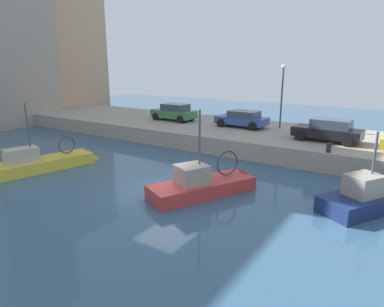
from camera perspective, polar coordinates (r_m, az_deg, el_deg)
The scene contains 11 objects.
water_surface at distance 16.92m, azimuth -4.47°, elevation -6.17°, with size 80.00×80.00×0.00m, color #335675.
quay_wall at distance 26.41m, azimuth 10.96°, elevation 2.66°, with size 9.00×56.00×1.20m, color #9E9384.
fishing_boat_navy at distance 17.24m, azimuth 29.10°, elevation -7.22°, with size 6.31×4.64×4.16m.
fishing_boat_red at distance 16.48m, azimuth 2.74°, elevation -6.21°, with size 6.11×4.11×4.86m.
fishing_boat_yellow at distance 21.90m, azimuth -23.38°, elevation -2.11°, with size 6.92×3.04×4.69m.
parked_car_black at distance 23.48m, azimuth 21.94°, elevation 3.68°, with size 2.06×4.27×1.46m.
parked_car_green at distance 30.10m, azimuth -3.04°, elevation 6.99°, with size 2.00×4.02×1.47m.
parked_car_blue at distance 27.10m, azimuth 8.43°, elevation 5.83°, with size 2.06×4.07×1.31m.
mooring_bollard_mid at distance 20.64m, azimuth 22.03°, elevation 0.93°, with size 0.28×0.28×0.55m, color #2D2D33.
quay_streetlamp at distance 26.88m, azimuth 14.98°, elevation 10.95°, with size 0.36×0.36×4.83m.
waterfront_building_central at distance 46.24m, azimuth -21.01°, elevation 15.98°, with size 8.50×7.22×15.39m.
Camera 1 is at (-12.42, -9.75, 6.06)m, focal length 31.69 mm.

